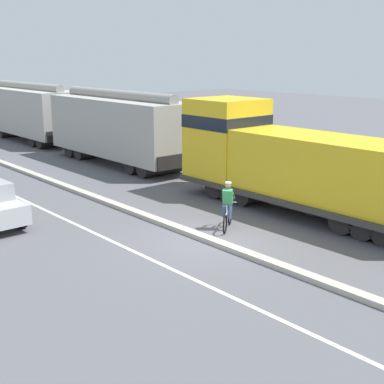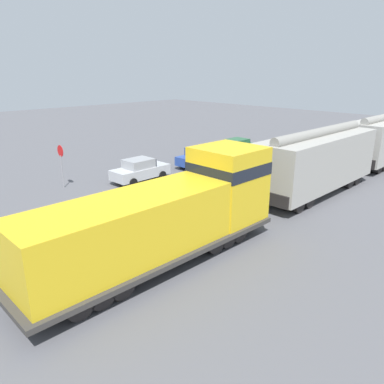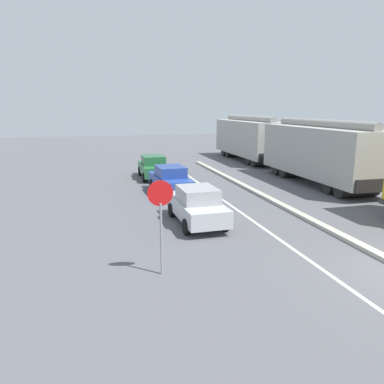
% 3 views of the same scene
% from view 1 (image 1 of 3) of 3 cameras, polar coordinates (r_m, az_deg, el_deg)
% --- Properties ---
extents(ground_plane, '(120.00, 120.00, 0.00)m').
position_cam_1_polar(ground_plane, '(17.88, 1.62, -5.27)').
color(ground_plane, '#56565B').
extents(median_curb, '(0.36, 36.00, 0.16)m').
position_cam_1_polar(median_curb, '(22.43, -8.80, -1.13)').
color(median_curb, '#B2AD9E').
rests_on(median_curb, ground).
extents(lane_stripe, '(0.14, 36.00, 0.01)m').
position_cam_1_polar(lane_stripe, '(21.33, -14.24, -2.44)').
color(lane_stripe, silver).
rests_on(lane_stripe, ground).
extents(locomotive, '(3.10, 11.61, 4.20)m').
position_cam_1_polar(locomotive, '(21.49, 10.37, 2.82)').
color(locomotive, gold).
rests_on(locomotive, ground).
extents(hopper_car_lead, '(2.90, 10.60, 4.18)m').
position_cam_1_polar(hopper_car_lead, '(30.43, -7.81, 6.80)').
color(hopper_car_lead, '#A09D96').
rests_on(hopper_car_lead, ground).
extents(hopper_car_middle, '(2.90, 10.60, 4.18)m').
position_cam_1_polar(hopper_car_middle, '(40.58, -16.95, 8.17)').
color(hopper_car_middle, '#A5A29B').
rests_on(hopper_car_middle, ground).
extents(cyclist, '(1.42, 1.04, 1.71)m').
position_cam_1_polar(cyclist, '(18.90, 3.83, -1.61)').
color(cyclist, black).
rests_on(cyclist, ground).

